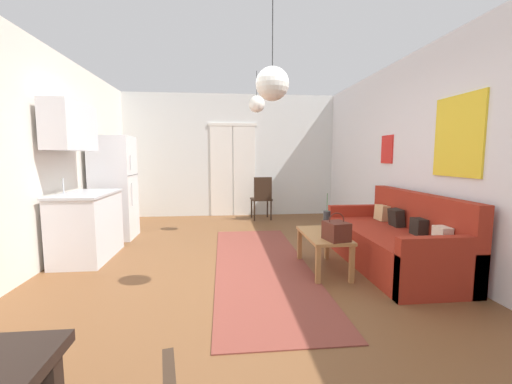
% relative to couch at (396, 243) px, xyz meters
% --- Properties ---
extents(ground_plane, '(5.29, 8.17, 0.10)m').
position_rel_couch_xyz_m(ground_plane, '(-1.93, -0.11, -0.34)').
color(ground_plane, brown).
extents(wall_back, '(4.89, 0.13, 2.73)m').
position_rel_couch_xyz_m(wall_back, '(-1.93, 3.72, 1.06)').
color(wall_back, silver).
rests_on(wall_back, ground_plane).
extents(wall_right, '(0.12, 7.77, 2.73)m').
position_rel_couch_xyz_m(wall_right, '(0.47, -0.12, 1.08)').
color(wall_right, silver).
rests_on(wall_right, ground_plane).
extents(wall_left, '(0.12, 7.77, 2.73)m').
position_rel_couch_xyz_m(wall_left, '(-4.32, -0.11, 1.08)').
color(wall_left, silver).
rests_on(wall_left, ground_plane).
extents(area_rug, '(1.13, 3.60, 0.01)m').
position_rel_couch_xyz_m(area_rug, '(-1.65, 0.19, -0.29)').
color(area_rug, brown).
rests_on(area_rug, ground_plane).
extents(couch, '(0.88, 2.04, 0.91)m').
position_rel_couch_xyz_m(couch, '(0.00, 0.00, 0.00)').
color(couch, maroon).
rests_on(couch, ground_plane).
extents(coffee_table, '(0.45, 0.91, 0.44)m').
position_rel_couch_xyz_m(coffee_table, '(-0.94, -0.05, 0.09)').
color(coffee_table, '#A87542').
rests_on(coffee_table, ground_plane).
extents(bamboo_vase, '(0.09, 0.09, 0.46)m').
position_rel_couch_xyz_m(bamboo_vase, '(-0.84, 0.15, 0.27)').
color(bamboo_vase, '#2D2D33').
rests_on(bamboo_vase, coffee_table).
extents(handbag, '(0.27, 0.30, 0.31)m').
position_rel_couch_xyz_m(handbag, '(-0.89, -0.35, 0.26)').
color(handbag, '#512319').
rests_on(handbag, coffee_table).
extents(refrigerator, '(0.64, 0.62, 1.68)m').
position_rel_couch_xyz_m(refrigerator, '(-3.90, 1.80, 0.55)').
color(refrigerator, white).
rests_on(refrigerator, ground_plane).
extents(kitchen_counter, '(0.62, 1.08, 2.03)m').
position_rel_couch_xyz_m(kitchen_counter, '(-3.94, 0.71, 0.47)').
color(kitchen_counter, silver).
rests_on(kitchen_counter, ground_plane).
extents(accent_chair, '(0.45, 0.44, 0.92)m').
position_rel_couch_xyz_m(accent_chair, '(-1.29, 3.10, 0.21)').
color(accent_chair, black).
rests_on(accent_chair, ground_plane).
extents(pendant_lamp_near, '(0.30, 0.30, 0.88)m').
position_rel_couch_xyz_m(pendant_lamp_near, '(-1.67, -0.77, 1.71)').
color(pendant_lamp_near, black).
extents(pendant_lamp_far, '(0.27, 0.27, 0.66)m').
position_rel_couch_xyz_m(pendant_lamp_far, '(-1.55, 1.69, 1.92)').
color(pendant_lamp_far, black).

